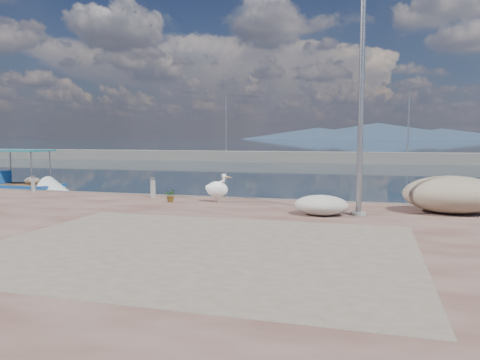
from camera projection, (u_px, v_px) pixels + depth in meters
name	position (u px, v px, depth m)	size (l,w,h in m)	color
ground	(203.00, 238.00, 13.06)	(1400.00, 1400.00, 0.00)	#162635
quay	(68.00, 302.00, 7.29)	(44.00, 22.00, 0.50)	#542E24
quay_patch	(197.00, 247.00, 9.87)	(9.00, 7.00, 0.01)	gray
breakwater	(330.00, 157.00, 51.31)	(120.00, 2.20, 7.50)	gray
mountains	(374.00, 132.00, 633.46)	(370.00, 280.00, 22.00)	#28384C
boat_left	(21.00, 191.00, 22.93)	(5.36, 1.83, 2.58)	white
pelican	(218.00, 189.00, 16.61)	(1.09, 0.64, 1.03)	tan
lamp_post	(361.00, 103.00, 13.62)	(0.44, 0.96, 7.00)	gray
bollard_near	(153.00, 187.00, 17.83)	(0.26, 0.26, 0.79)	gray
bollard_far	(33.00, 183.00, 19.96)	(0.22, 0.22, 0.67)	gray
potted_plant	(171.00, 195.00, 16.74)	(0.42, 0.36, 0.47)	#33722D
net_pile_c	(452.00, 195.00, 14.25)	(2.91, 2.08, 1.14)	#C1A98F
net_pile_d	(321.00, 205.00, 13.91)	(1.60, 1.20, 0.60)	silver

